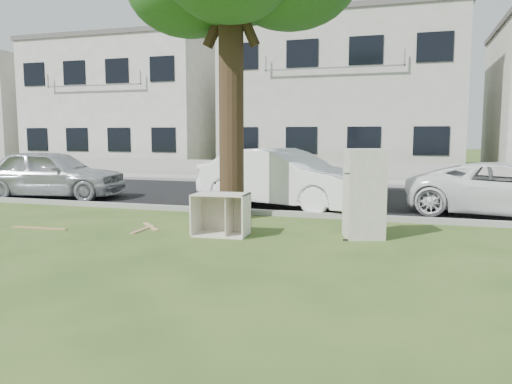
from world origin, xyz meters
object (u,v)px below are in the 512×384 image
(fridge, at_px, (364,194))
(car_right, at_px, (509,190))
(car_left, at_px, (52,174))
(car_center, at_px, (283,179))
(cabinet, at_px, (221,214))

(fridge, relative_size, car_right, 0.36)
(car_left, bearing_deg, fridge, -118.73)
(fridge, xyz_separation_m, car_left, (-9.29, 3.02, -0.08))
(car_center, xyz_separation_m, car_left, (-6.99, -0.12, -0.03))
(cabinet, distance_m, car_center, 3.74)
(cabinet, bearing_deg, fridge, 8.58)
(fridge, height_order, car_center, fridge)
(fridge, bearing_deg, car_left, 143.53)
(car_right, xyz_separation_m, car_left, (-12.23, -0.36, 0.11))
(cabinet, distance_m, car_right, 6.77)
(fridge, xyz_separation_m, car_center, (-2.30, 3.14, -0.05))
(car_left, bearing_deg, cabinet, -128.80)
(car_right, relative_size, car_left, 1.05)
(car_center, bearing_deg, cabinet, -165.40)
(fridge, relative_size, car_center, 0.35)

